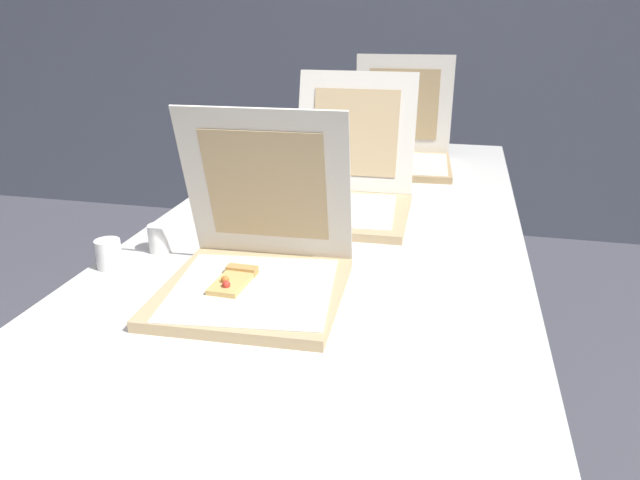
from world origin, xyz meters
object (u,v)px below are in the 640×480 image
cup_white_far (277,178)px  cup_white_near_center (160,238)px  table (328,253)px  pizza_box_back (401,151)px  cup_white_near_left (109,254)px  pizza_box_middle (346,193)px  pizza_box_front (255,267)px

cup_white_far → cup_white_near_center: bearing=-101.7°
table → pizza_box_back: (0.10, 0.74, 0.10)m
pizza_box_back → cup_white_far: pizza_box_back is taller
cup_white_near_center → cup_white_near_left: bearing=-120.3°
pizza_box_middle → table: bearing=-92.9°
cup_white_near_center → cup_white_near_left: same height
cup_white_far → pizza_box_front: bearing=-76.6°
pizza_box_front → cup_white_near_left: 0.35m
cup_white_near_center → cup_white_near_left: (-0.07, -0.11, 0.00)m
table → pizza_box_back: size_ratio=6.13×
table → pizza_box_front: bearing=-103.4°
cup_white_far → table: bearing=-57.1°
table → pizza_box_middle: (0.01, 0.21, 0.10)m
table → cup_white_near_left: 0.52m
pizza_box_front → cup_white_near_left: pizza_box_front is taller
pizza_box_middle → cup_white_near_left: pizza_box_middle is taller
pizza_box_back → cup_white_near_center: (-0.46, -0.92, -0.02)m
table → cup_white_near_center: 0.41m
pizza_box_front → pizza_box_middle: 0.54m
cup_white_near_center → pizza_box_front: bearing=-27.9°
pizza_box_front → cup_white_near_left: (-0.35, 0.04, -0.02)m
pizza_box_middle → cup_white_near_center: size_ratio=7.20×
pizza_box_front → pizza_box_back: bearing=78.2°
pizza_box_back → cup_white_near_center: bearing=-120.8°
pizza_box_middle → pizza_box_front: bearing=-100.2°
table → cup_white_near_center: cup_white_near_center is taller
pizza_box_back → pizza_box_front: bearing=-103.5°
pizza_box_back → cup_white_near_left: bearing=-121.1°
pizza_box_front → pizza_box_middle: pizza_box_front is taller
cup_white_near_center → cup_white_far: size_ratio=1.00×
pizza_box_back → cup_white_near_left: 1.16m
table → cup_white_near_center: bearing=-154.1°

